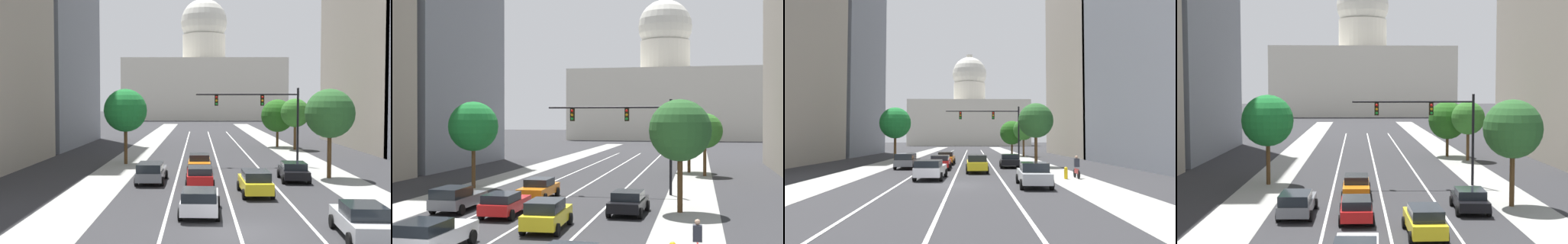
# 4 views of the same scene
# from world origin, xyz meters

# --- Properties ---
(ground_plane) EXTENTS (400.00, 400.00, 0.00)m
(ground_plane) POSITION_xyz_m (0.00, 40.00, 0.00)
(ground_plane) COLOR #2B2B2D
(sidewalk_left) EXTENTS (3.55, 130.00, 0.01)m
(sidewalk_left) POSITION_xyz_m (-8.72, 35.00, 0.01)
(sidewalk_left) COLOR gray
(sidewalk_left) RESTS_ON ground
(sidewalk_right) EXTENTS (3.55, 130.00, 0.01)m
(sidewalk_right) POSITION_xyz_m (8.72, 35.00, 0.01)
(sidewalk_right) COLOR gray
(sidewalk_right) RESTS_ON ground
(lane_stripe_left) EXTENTS (0.16, 90.00, 0.01)m
(lane_stripe_left) POSITION_xyz_m (-3.47, 25.00, 0.01)
(lane_stripe_left) COLOR white
(lane_stripe_left) RESTS_ON ground
(lane_stripe_center) EXTENTS (0.16, 90.00, 0.01)m
(lane_stripe_center) POSITION_xyz_m (0.00, 25.00, 0.01)
(lane_stripe_center) COLOR white
(lane_stripe_center) RESTS_ON ground
(lane_stripe_right) EXTENTS (0.16, 90.00, 0.01)m
(lane_stripe_right) POSITION_xyz_m (3.47, 25.00, 0.01)
(lane_stripe_right) COLOR white
(lane_stripe_right) RESTS_ON ground
(capitol_building) EXTENTS (48.75, 29.59, 39.31)m
(capitol_building) POSITION_xyz_m (0.00, 133.63, 12.10)
(capitol_building) COLOR beige
(capitol_building) RESTS_ON ground
(car_gray) EXTENTS (2.10, 4.71, 1.54)m
(car_gray) POSITION_xyz_m (-5.21, 12.99, 0.80)
(car_gray) COLOR slate
(car_gray) RESTS_ON ground
(car_white) EXTENTS (2.22, 4.54, 1.46)m
(car_white) POSITION_xyz_m (-1.75, 3.28, 0.77)
(car_white) COLOR silver
(car_white) RESTS_ON ground
(car_yellow) EXTENTS (2.02, 4.36, 1.57)m
(car_yellow) POSITION_xyz_m (1.74, 8.57, 0.82)
(car_yellow) COLOR yellow
(car_yellow) RESTS_ON ground
(car_red) EXTENTS (1.99, 4.49, 1.40)m
(car_red) POSITION_xyz_m (-1.73, 11.90, 0.75)
(car_red) COLOR red
(car_red) RESTS_ON ground
(car_orange) EXTENTS (2.03, 4.78, 1.44)m
(car_orange) POSITION_xyz_m (-1.74, 18.85, 0.75)
(car_orange) COLOR orange
(car_orange) RESTS_ON ground
(car_black) EXTENTS (2.21, 4.18, 1.39)m
(car_black) POSITION_xyz_m (5.20, 13.97, 0.74)
(car_black) COLOR black
(car_black) RESTS_ON ground
(traffic_signal_mast) EXTENTS (9.38, 0.39, 7.08)m
(traffic_signal_mast) POSITION_xyz_m (4.29, 22.49, 5.09)
(traffic_signal_mast) COLOR black
(traffic_signal_mast) RESTS_ON ground
(cyclist) EXTENTS (0.36, 1.70, 1.72)m
(cyclist) POSITION_xyz_m (9.24, 3.67, 0.85)
(cyclist) COLOR black
(cyclist) RESTS_ON ground
(street_tree_near_right) EXTENTS (3.76, 3.76, 6.83)m
(street_tree_near_right) POSITION_xyz_m (8.16, 15.21, 4.93)
(street_tree_near_right) COLOR #51381E
(street_tree_near_right) RESTS_ON ground
(street_tree_near_left) EXTENTS (4.02, 4.02, 7.03)m
(street_tree_near_left) POSITION_xyz_m (-8.61, 23.39, 5.00)
(street_tree_near_left) COLOR #51381E
(street_tree_near_left) RESTS_ON ground
(street_tree_far_right) EXTENTS (3.46, 3.46, 6.18)m
(street_tree_far_right) POSITION_xyz_m (9.82, 36.57, 4.43)
(street_tree_far_right) COLOR #51381E
(street_tree_far_right) RESTS_ON ground
(street_tree_mid_right) EXTENTS (4.17, 4.17, 6.09)m
(street_tree_mid_right) POSITION_xyz_m (8.24, 39.90, 3.99)
(street_tree_mid_right) COLOR #51381E
(street_tree_mid_right) RESTS_ON ground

